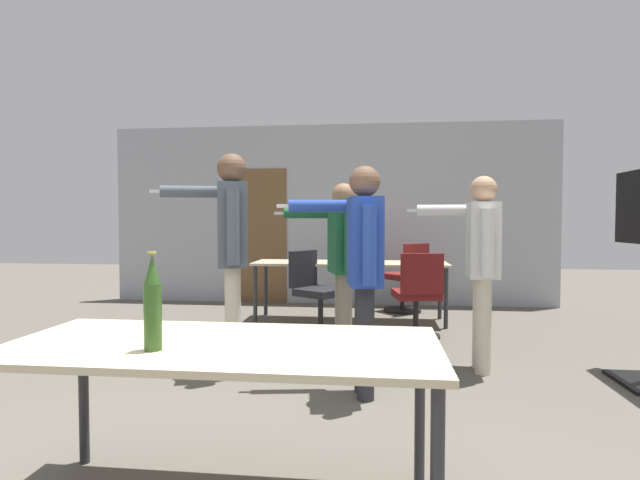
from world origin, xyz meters
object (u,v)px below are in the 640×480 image
office_chair_mid_tucked (315,294)px  beer_bottle (153,304)px  person_left_plaid (342,252)px  person_near_casual (363,257)px  drink_cup (295,257)px  person_center_tall (230,239)px  person_far_watching (481,254)px  office_chair_far_left (406,279)px  office_chair_near_pushed (418,298)px

office_chair_mid_tucked → beer_bottle: beer_bottle is taller
person_left_plaid → office_chair_mid_tucked: bearing=3.9°
person_near_casual → drink_cup: 2.74m
person_center_tall → person_far_watching: (2.08, 0.24, -0.12)m
person_left_plaid → office_chair_far_left: person_left_plaid is taller
beer_bottle → person_center_tall: bearing=98.6°
person_left_plaid → office_chair_near_pushed: (0.75, 0.76, -0.54)m
person_far_watching → office_chair_mid_tucked: bearing=53.7°
person_far_watching → office_chair_far_left: (-0.46, 2.64, -0.53)m
office_chair_near_pushed → drink_cup: bearing=143.0°
person_near_casual → person_left_plaid: (-0.22, 1.03, -0.03)m
person_near_casual → person_left_plaid: bearing=2.9°
person_near_casual → person_far_watching: 1.20m
person_far_watching → office_chair_mid_tucked: size_ratio=1.79×
person_near_casual → office_chair_near_pushed: person_near_casual is taller
office_chair_far_left → office_chair_mid_tucked: bearing=-172.0°
office_chair_near_pushed → office_chair_far_left: bearing=82.1°
person_center_tall → person_near_casual: size_ratio=1.10×
person_center_tall → person_near_casual: bearing=-131.3°
person_center_tall → office_chair_mid_tucked: size_ratio=1.99×
person_center_tall → drink_cup: person_center_tall is taller
drink_cup → office_chair_far_left: bearing=28.8°
drink_cup → office_chair_near_pushed: bearing=-28.1°
person_near_casual → office_chair_far_left: size_ratio=1.73×
person_center_tall → person_left_plaid: person_center_tall is taller
office_chair_far_left → office_chair_near_pushed: bearing=-130.8°
person_center_tall → drink_cup: 2.12m
person_left_plaid → drink_cup: (-0.70, 1.54, -0.17)m
person_center_tall → office_chair_mid_tucked: (0.52, 1.57, -0.68)m
person_far_watching → drink_cup: person_far_watching is taller
person_left_plaid → office_chair_far_left: (0.73, 2.32, -0.52)m
office_chair_far_left → office_chair_mid_tucked: office_chair_far_left is taller
office_chair_far_left → beer_bottle: 5.21m
person_center_tall → person_far_watching: 2.10m
person_center_tall → office_chair_far_left: size_ratio=1.91×
person_far_watching → office_chair_near_pushed: (-0.43, 1.08, -0.55)m
beer_bottle → drink_cup: beer_bottle is taller
person_left_plaid → office_chair_near_pushed: 1.20m
person_near_casual → office_chair_mid_tucked: person_near_casual is taller
office_chair_far_left → office_chair_near_pushed: 1.56m
person_left_plaid → beer_bottle: bearing=151.8°
person_left_plaid → office_chair_near_pushed: bearing=-61.1°
office_chair_mid_tucked → office_chair_near_pushed: bearing=110.0°
person_near_casual → person_far_watching: bearing=-62.3°
person_left_plaid → beer_bottle: person_left_plaid is taller
office_chair_mid_tucked → beer_bottle: size_ratio=2.31×
office_chair_mid_tucked → office_chair_near_pushed: office_chair_near_pushed is taller
person_near_casual → beer_bottle: 1.85m
person_far_watching → office_chair_far_left: 2.73m
person_left_plaid → office_chair_near_pushed: person_left_plaid is taller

